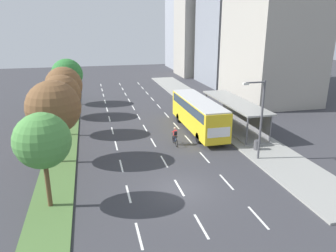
{
  "coord_description": "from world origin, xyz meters",
  "views": [
    {
      "loc": [
        -5.45,
        -18.66,
        10.73
      ],
      "look_at": [
        1.69,
        10.3,
        1.2
      ],
      "focal_mm": 34.17,
      "sensor_mm": 36.0,
      "label": 1
    }
  ],
  "objects_px": {
    "cyclist": "(175,137)",
    "median_tree_second": "(53,107)",
    "bus_shelter": "(236,111)",
    "median_tree_third": "(61,94)",
    "median_tree_fourth": "(64,85)",
    "streetlight": "(260,115)",
    "trash_bin": "(257,145)",
    "bus": "(198,112)",
    "median_tree_fifth": "(67,74)",
    "median_tree_nearest": "(42,141)"
  },
  "relations": [
    {
      "from": "median_tree_fourth",
      "to": "streetlight",
      "type": "bearing_deg",
      "value": -46.8
    },
    {
      "from": "streetlight",
      "to": "median_tree_fourth",
      "type": "bearing_deg",
      "value": 133.2
    },
    {
      "from": "cyclist",
      "to": "median_tree_fifth",
      "type": "distance_m",
      "value": 21.54
    },
    {
      "from": "median_tree_third",
      "to": "bus",
      "type": "bearing_deg",
      "value": -6.89
    },
    {
      "from": "bus_shelter",
      "to": "median_tree_third",
      "type": "xyz_separation_m",
      "value": [
        -17.76,
        1.72,
        2.38
      ]
    },
    {
      "from": "median_tree_second",
      "to": "streetlight",
      "type": "height_order",
      "value": "median_tree_second"
    },
    {
      "from": "median_tree_fourth",
      "to": "median_tree_fifth",
      "type": "distance_m",
      "value": 6.77
    },
    {
      "from": "cyclist",
      "to": "median_tree_second",
      "type": "height_order",
      "value": "median_tree_second"
    },
    {
      "from": "trash_bin",
      "to": "bus",
      "type": "bearing_deg",
      "value": 115.66
    },
    {
      "from": "bus_shelter",
      "to": "cyclist",
      "type": "height_order",
      "value": "bus_shelter"
    },
    {
      "from": "bus",
      "to": "median_tree_nearest",
      "type": "relative_size",
      "value": 1.92
    },
    {
      "from": "bus_shelter",
      "to": "median_tree_nearest",
      "type": "height_order",
      "value": "median_tree_nearest"
    },
    {
      "from": "streetlight",
      "to": "trash_bin",
      "type": "distance_m",
      "value": 3.92
    },
    {
      "from": "median_tree_second",
      "to": "trash_bin",
      "type": "bearing_deg",
      "value": -5.19
    },
    {
      "from": "bus",
      "to": "streetlight",
      "type": "distance_m",
      "value": 8.93
    },
    {
      "from": "bus_shelter",
      "to": "median_tree_third",
      "type": "bearing_deg",
      "value": 174.47
    },
    {
      "from": "median_tree_nearest",
      "to": "median_tree_third",
      "type": "xyz_separation_m",
      "value": [
        0.11,
        13.54,
        -0.09
      ]
    },
    {
      "from": "bus",
      "to": "cyclist",
      "type": "bearing_deg",
      "value": -134.33
    },
    {
      "from": "median_tree_second",
      "to": "median_tree_fifth",
      "type": "relative_size",
      "value": 1.06
    },
    {
      "from": "trash_bin",
      "to": "streetlight",
      "type": "bearing_deg",
      "value": -119.65
    },
    {
      "from": "median_tree_fourth",
      "to": "median_tree_fifth",
      "type": "relative_size",
      "value": 0.96
    },
    {
      "from": "median_tree_fourth",
      "to": "streetlight",
      "type": "relative_size",
      "value": 0.92
    },
    {
      "from": "median_tree_third",
      "to": "median_tree_fourth",
      "type": "bearing_deg",
      "value": 91.62
    },
    {
      "from": "median_tree_fifth",
      "to": "trash_bin",
      "type": "distance_m",
      "value": 27.79
    },
    {
      "from": "median_tree_third",
      "to": "cyclist",
      "type": "bearing_deg",
      "value": -26.87
    },
    {
      "from": "cyclist",
      "to": "median_tree_fourth",
      "type": "xyz_separation_m",
      "value": [
        -10.27,
        11.88,
        3.16
      ]
    },
    {
      "from": "bus",
      "to": "median_tree_fourth",
      "type": "relative_size",
      "value": 1.89
    },
    {
      "from": "streetlight",
      "to": "trash_bin",
      "type": "bearing_deg",
      "value": 60.35
    },
    {
      "from": "median_tree_fifth",
      "to": "streetlight",
      "type": "relative_size",
      "value": 0.96
    },
    {
      "from": "trash_bin",
      "to": "median_tree_second",
      "type": "bearing_deg",
      "value": 174.81
    },
    {
      "from": "cyclist",
      "to": "median_tree_second",
      "type": "bearing_deg",
      "value": -170.72
    },
    {
      "from": "cyclist",
      "to": "median_tree_fourth",
      "type": "bearing_deg",
      "value": 130.87
    },
    {
      "from": "streetlight",
      "to": "cyclist",
      "type": "bearing_deg",
      "value": 138.12
    },
    {
      "from": "median_tree_third",
      "to": "trash_bin",
      "type": "relative_size",
      "value": 7.11
    },
    {
      "from": "bus",
      "to": "trash_bin",
      "type": "relative_size",
      "value": 13.28
    },
    {
      "from": "median_tree_second",
      "to": "trash_bin",
      "type": "distance_m",
      "value": 17.3
    },
    {
      "from": "median_tree_fourth",
      "to": "streetlight",
      "type": "height_order",
      "value": "streetlight"
    },
    {
      "from": "median_tree_second",
      "to": "median_tree_fourth",
      "type": "relative_size",
      "value": 1.11
    },
    {
      "from": "median_tree_fifth",
      "to": "streetlight",
      "type": "distance_m",
      "value": 28.42
    },
    {
      "from": "median_tree_third",
      "to": "median_tree_second",
      "type": "bearing_deg",
      "value": -90.59
    },
    {
      "from": "median_tree_nearest",
      "to": "median_tree_fifth",
      "type": "height_order",
      "value": "median_tree_fifth"
    },
    {
      "from": "median_tree_second",
      "to": "median_tree_fifth",
      "type": "bearing_deg",
      "value": 90.19
    },
    {
      "from": "bus_shelter",
      "to": "median_tree_second",
      "type": "height_order",
      "value": "median_tree_second"
    },
    {
      "from": "median_tree_fourth",
      "to": "median_tree_second",
      "type": "bearing_deg",
      "value": -89.48
    },
    {
      "from": "cyclist",
      "to": "median_tree_third",
      "type": "relative_size",
      "value": 0.3
    },
    {
      "from": "cyclist",
      "to": "median_tree_third",
      "type": "distance_m",
      "value": 11.82
    },
    {
      "from": "bus_shelter",
      "to": "streetlight",
      "type": "height_order",
      "value": "streetlight"
    },
    {
      "from": "median_tree_fourth",
      "to": "cyclist",
      "type": "bearing_deg",
      "value": -49.13
    },
    {
      "from": "bus_shelter",
      "to": "median_tree_fourth",
      "type": "height_order",
      "value": "median_tree_fourth"
    },
    {
      "from": "cyclist",
      "to": "median_tree_third",
      "type": "bearing_deg",
      "value": 153.13
    }
  ]
}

